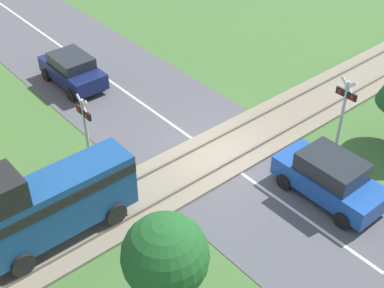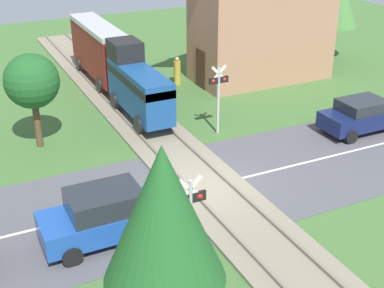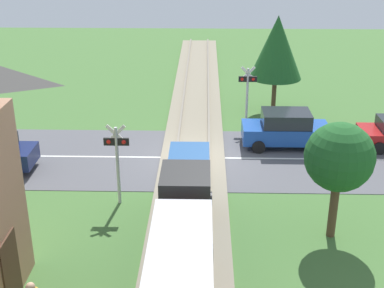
{
  "view_description": "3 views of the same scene",
  "coord_description": "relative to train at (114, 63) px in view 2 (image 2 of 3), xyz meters",
  "views": [
    {
      "loc": [
        -11.83,
        11.23,
        12.9
      ],
      "look_at": [
        0.0,
        1.25,
        1.2
      ],
      "focal_mm": 50.0,
      "sensor_mm": 36.0,
      "label": 1
    },
    {
      "loc": [
        -7.77,
        -14.84,
        9.74
      ],
      "look_at": [
        0.0,
        1.25,
        1.2
      ],
      "focal_mm": 50.0,
      "sensor_mm": 36.0,
      "label": 2
    },
    {
      "loc": [
        -0.5,
        21.38,
        9.73
      ],
      "look_at": [
        0.0,
        1.25,
        1.2
      ],
      "focal_mm": 50.0,
      "sensor_mm": 36.0,
      "label": 3
    }
  ],
  "objects": [
    {
      "name": "tree_by_station",
      "position": [
        14.56,
        0.78,
        1.79
      ],
      "size": [
        2.67,
        2.67,
        5.27
      ],
      "color": "brown",
      "rests_on": "ground_plane"
    },
    {
      "name": "crossing_signal_west_approach",
      "position": [
        -2.61,
        -14.29,
        0.12
      ],
      "size": [
        0.9,
        0.18,
        3.1
      ],
      "color": "#B7B7B7",
      "rests_on": "ground_plane"
    },
    {
      "name": "crossing_signal_east_approach",
      "position": [
        2.61,
        -6.2,
        0.12
      ],
      "size": [
        0.9,
        0.18,
        3.1
      ],
      "color": "#B7B7B7",
      "rests_on": "ground_plane"
    },
    {
      "name": "train",
      "position": [
        0.0,
        0.0,
        0.0
      ],
      "size": [
        1.58,
        11.87,
        3.18
      ],
      "color": "navy",
      "rests_on": "track_bed"
    },
    {
      "name": "car_far_side",
      "position": [
        8.33,
        -8.81,
        -1.08
      ],
      "size": [
        3.61,
        1.8,
        1.5
      ],
      "color": "#141E4C",
      "rests_on": "ground_plane"
    },
    {
      "name": "tree_roadside_hedge",
      "position": [
        -4.72,
        -4.15,
        0.97
      ],
      "size": [
        2.21,
        2.21,
        3.97
      ],
      "color": "brown",
      "rests_on": "ground_plane"
    },
    {
      "name": "station_building",
      "position": [
        8.34,
        -0.52,
        2.04
      ],
      "size": [
        8.02,
        3.93,
        7.99
      ],
      "color": "#AD7A5B",
      "rests_on": "ground_plane"
    },
    {
      "name": "track_bed",
      "position": [
        0.0,
        -10.25,
        -1.8
      ],
      "size": [
        2.8,
        48.0,
        0.24
      ],
      "color": "gray",
      "rests_on": "ground_plane"
    },
    {
      "name": "pedestrian_by_station",
      "position": [
        3.72,
        0.56,
        -1.17
      ],
      "size": [
        0.38,
        0.38,
        1.52
      ],
      "color": "gold",
      "rests_on": "ground_plane"
    },
    {
      "name": "ground_plane",
      "position": [
        0.0,
        -10.25,
        -1.86
      ],
      "size": [
        60.0,
        60.0,
        0.0
      ],
      "primitive_type": "plane",
      "color": "#426B33"
    },
    {
      "name": "tree_beyond_track",
      "position": [
        -4.21,
        -16.33,
        1.71
      ],
      "size": [
        2.73,
        2.73,
        5.22
      ],
      "color": "brown",
      "rests_on": "ground_plane"
    },
    {
      "name": "car_near_crossing",
      "position": [
        -4.2,
        -11.69,
        -1.0
      ],
      "size": [
        3.93,
        1.87,
        1.69
      ],
      "color": "#1E4CA8",
      "rests_on": "ground_plane"
    },
    {
      "name": "road_surface",
      "position": [
        0.0,
        -10.25,
        -1.85
      ],
      "size": [
        48.0,
        6.4,
        0.02
      ],
      "color": "#515156",
      "rests_on": "ground_plane"
    }
  ]
}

